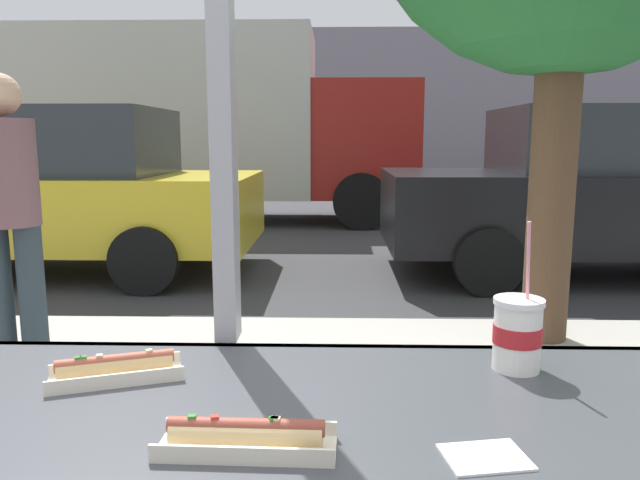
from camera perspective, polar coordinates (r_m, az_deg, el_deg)
The scene contains 11 objects.
ground_plane at distance 9.40m, azimuth -0.06°, elevation 0.76°, with size 60.00×60.00×0.00m, color #38383A.
sidewalk_strip at distance 3.20m, azimuth -3.27°, elevation -15.75°, with size 16.00×2.80×0.14m, color #B2ADA3.
building_facade_far at distance 21.21m, azimuth 0.83°, elevation 12.41°, with size 28.00×1.20×4.99m, color gray.
soda_cup_right at distance 1.30m, azimuth 18.03°, elevation -8.28°, with size 0.10×0.10×0.31m.
hotdog_tray_near at distance 1.27m, azimuth -18.59°, elevation -11.32°, with size 0.27×0.17×0.05m.
hotdog_tray_far at distance 0.96m, azimuth -6.93°, elevation -17.77°, with size 0.27×0.10×0.05m.
napkin_wrapper at distance 0.98m, azimuth 15.22°, elevation -19.05°, with size 0.12×0.09×0.00m, color white.
parked_car_yellow at distance 7.16m, azimuth -24.88°, elevation 4.23°, with size 4.69×2.07×1.74m.
parked_car_black at distance 7.02m, azimuth 25.41°, elevation 4.12°, with size 4.55×2.00×1.74m.
box_truck at distance 10.88m, azimuth -11.25°, elevation 10.85°, with size 7.02×2.44×3.20m.
pedestrian at distance 3.62m, azimuth -27.19°, elevation 2.68°, with size 0.32×0.32×1.63m.
Camera 1 is at (0.25, -1.29, 1.44)m, focal length 34.13 mm.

